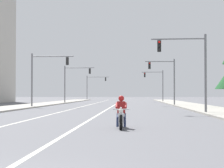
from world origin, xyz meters
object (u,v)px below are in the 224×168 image
(motorcycle_with_rider, at_px, (121,115))
(traffic_signal_near_left, at_px, (44,72))
(traffic_signal_near_right, at_px, (190,62))
(traffic_signal_far_right, at_px, (157,81))
(traffic_signal_mid_right, at_px, (166,75))
(traffic_signal_far_left, at_px, (93,84))
(traffic_signal_mid_left, at_px, (73,78))

(motorcycle_with_rider, height_order, traffic_signal_near_left, traffic_signal_near_left)
(traffic_signal_near_right, bearing_deg, motorcycle_with_rider, -110.48)
(motorcycle_with_rider, relative_size, traffic_signal_near_right, 0.35)
(traffic_signal_far_right, bearing_deg, traffic_signal_near_left, -114.49)
(traffic_signal_mid_right, bearing_deg, traffic_signal_far_left, 107.03)
(traffic_signal_far_right, height_order, traffic_signal_far_left, same)
(traffic_signal_mid_right, relative_size, traffic_signal_far_right, 1.00)
(traffic_signal_mid_right, xyz_separation_m, traffic_signal_mid_left, (-14.17, 11.85, 0.07))
(motorcycle_with_rider, bearing_deg, traffic_signal_mid_left, 101.17)
(motorcycle_with_rider, xyz_separation_m, traffic_signal_near_right, (4.98, 13.34, 3.47))
(motorcycle_with_rider, xyz_separation_m, traffic_signal_far_right, (5.26, 59.82, 3.47))
(traffic_signal_far_left, bearing_deg, traffic_signal_near_left, -90.30)
(traffic_signal_far_left, bearing_deg, traffic_signal_mid_left, -89.76)
(traffic_signal_mid_left, bearing_deg, motorcycle_with_rider, -78.83)
(motorcycle_with_rider, height_order, traffic_signal_mid_right, traffic_signal_mid_right)
(traffic_signal_mid_left, bearing_deg, traffic_signal_mid_right, -39.91)
(traffic_signal_near_right, relative_size, traffic_signal_mid_left, 1.00)
(traffic_signal_mid_right, bearing_deg, traffic_signal_near_left, -152.05)
(traffic_signal_mid_left, distance_m, traffic_signal_far_left, 34.90)
(motorcycle_with_rider, distance_m, traffic_signal_mid_left, 47.71)
(motorcycle_with_rider, relative_size, traffic_signal_far_right, 0.35)
(motorcycle_with_rider, height_order, traffic_signal_near_right, traffic_signal_near_right)
(traffic_signal_near_right, relative_size, traffic_signal_far_right, 1.00)
(motorcycle_with_rider, height_order, traffic_signal_mid_left, traffic_signal_mid_left)
(traffic_signal_far_right, xyz_separation_m, traffic_signal_far_left, (-14.63, 21.76, 0.09))
(traffic_signal_near_left, xyz_separation_m, traffic_signal_far_left, (0.29, 54.50, 0.05))
(traffic_signal_near_left, relative_size, traffic_signal_far_left, 1.00)
(traffic_signal_near_left, relative_size, traffic_signal_mid_right, 1.00)
(motorcycle_with_rider, distance_m, traffic_signal_near_right, 14.66)
(traffic_signal_near_right, height_order, traffic_signal_near_left, same)
(traffic_signal_mid_left, bearing_deg, traffic_signal_far_left, 90.24)
(traffic_signal_mid_left, bearing_deg, traffic_signal_near_right, -66.93)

